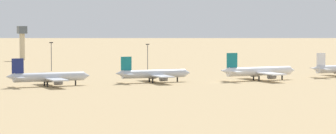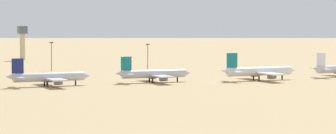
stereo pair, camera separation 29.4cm
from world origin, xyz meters
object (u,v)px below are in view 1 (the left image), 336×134
Objects in this scene: parked_jet_teal_3 at (258,71)px; light_pole_west at (51,54)px; control_tower at (22,40)px; light_pole_mid at (148,54)px; parked_jet_navy_1 at (48,77)px; parked_jet_teal_2 at (153,74)px.

light_pole_west is at bearing 123.72° from parked_jet_teal_3.
control_tower reaches higher than light_pole_mid.
parked_jet_teal_3 is at bearing -5.41° from parked_jet_navy_1.
light_pole_mid is (-13.40, 81.92, 3.77)m from parked_jet_teal_3.
parked_jet_navy_1 is 87.06m from light_pole_west.
parked_jet_teal_3 reaches higher than parked_jet_navy_1.
light_pole_mid is at bearing 71.64° from parked_jet_teal_2.
control_tower is (-47.35, 193.24, 8.73)m from parked_jet_teal_3.
control_tower is (-4.27, 183.96, 9.07)m from parked_jet_teal_2.
parked_jet_navy_1 is at bearing -101.84° from control_tower.
light_pole_west is 1.09× the size of light_pole_mid.
parked_jet_teal_3 is 83.10m from light_pole_mid.
parked_jet_teal_3 reaches higher than parked_jet_teal_2.
parked_jet_teal_3 is at bearing -80.71° from light_pole_mid.
light_pole_mid is at bearing -73.04° from control_tower.
parked_jet_teal_3 is (43.08, -9.28, 0.34)m from parked_jet_teal_2.
light_pole_mid is (72.36, 71.86, 4.03)m from parked_jet_navy_1.
light_pole_mid is at bearing 46.09° from parked_jet_navy_1.
control_tower is at bearing 104.87° from parked_jet_teal_3.
parked_jet_teal_2 is 78.58m from light_pole_mid.
control_tower reaches higher than light_pole_west.
control_tower reaches higher than parked_jet_navy_1.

